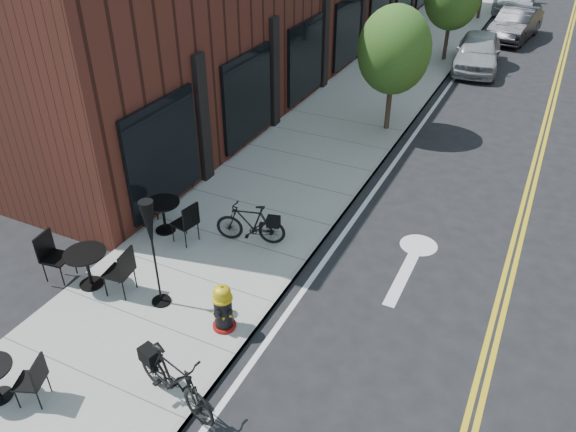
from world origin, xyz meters
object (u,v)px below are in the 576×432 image
Objects in this scene: bistro_set_c at (163,212)px; parked_car_a at (478,51)px; patio_umbrella at (150,232)px; parked_car_b at (516,24)px; bistro_set_b at (87,264)px; fire_hydrant at (223,308)px; bicycle_left at (250,223)px; bicycle_right at (174,380)px.

parked_car_a reaches higher than bistro_set_c.
patio_umbrella is at bearing -105.07° from parked_car_a.
parked_car_b is at bearing 75.41° from parked_car_a.
parked_car_a reaches higher than bistro_set_b.
patio_umbrella is at bearing -91.27° from parked_car_b.
bistro_set_c is (-2.90, 2.11, 0.03)m from fire_hydrant.
parked_car_a is at bearing 68.54° from bistro_set_b.
fire_hydrant is 0.52× the size of bistro_set_c.
parked_car_a is (4.40, 17.78, 0.09)m from bistro_set_b.
bicycle_left is 0.84× the size of bistro_set_c.
parked_car_a is 0.97× the size of parked_car_b.
bicycle_left is 2.88m from patio_umbrella.
parked_car_a is (2.80, 17.59, -1.04)m from patio_umbrella.
bicycle_right is 19.46m from parked_car_a.
fire_hydrant is 23.04m from parked_car_b.
bicycle_right is 0.91× the size of bistro_set_b.
patio_umbrella is 17.84m from parked_car_a.
parked_car_b is (2.13, 22.94, 0.13)m from fire_hydrant.
parked_car_a is at bearing 80.95° from patio_umbrella.
bicycle_left is at bearing 24.78° from bistro_set_c.
bistro_set_b is at bearing -53.30° from bicycle_left.
fire_hydrant is at bearing 22.38° from bicycle_right.
parked_car_b is (1.90, 24.74, 0.07)m from bicycle_right.
fire_hydrant is 0.23× the size of parked_car_b.
parked_car_b is at bearing 96.17° from fire_hydrant.
patio_umbrella is (-1.70, 1.85, 1.11)m from bicycle_right.
bistro_set_c is 21.42m from parked_car_b.
bicycle_right is at bearing -0.83° from bicycle_left.
bicycle_left is at bearing 120.42° from fire_hydrant.
bicycle_left is at bearing -104.46° from parked_car_a.
fire_hydrant is 0.56× the size of bicycle_right.
bicycle_right reaches higher than bistro_set_b.
bistro_set_b reaches higher than bistro_set_c.
patio_umbrella is (1.43, -2.07, 1.15)m from bistro_set_c.
bicycle_left is 0.69× the size of patio_umbrella.
bicycle_left is 0.89× the size of bicycle_right.
patio_umbrella is (1.60, 0.19, 1.13)m from bistro_set_b.
bistro_set_b is at bearing 78.51° from bicycle_right.
patio_umbrella reaches higher than bistro_set_b.
patio_umbrella reaches higher than bicycle_right.
bicycle_left is at bearing 77.47° from patio_umbrella.
fire_hydrant is 17.68m from parked_car_a.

